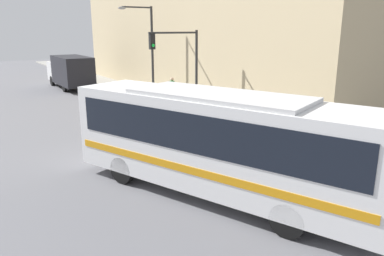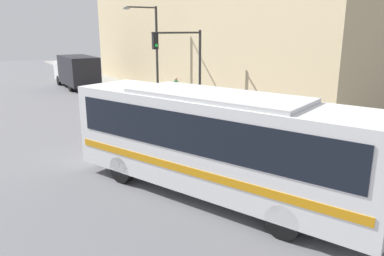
% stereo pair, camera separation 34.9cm
% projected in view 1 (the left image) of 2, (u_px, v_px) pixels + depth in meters
% --- Properties ---
extents(ground_plane, '(120.00, 120.00, 0.00)m').
position_uv_depth(ground_plane, '(226.00, 187.00, 13.03)').
color(ground_plane, slate).
extents(sidewalk, '(2.42, 70.00, 0.13)m').
position_uv_depth(sidewalk, '(135.00, 91.00, 32.20)').
color(sidewalk, gray).
rests_on(sidewalk, ground_plane).
extents(building_facade, '(6.00, 32.54, 11.24)m').
position_uv_depth(building_facade, '(193.00, 25.00, 30.78)').
color(building_facade, tan).
rests_on(building_facade, ground_plane).
extents(city_bus, '(6.03, 10.64, 3.42)m').
position_uv_depth(city_bus, '(217.00, 138.00, 11.87)').
color(city_bus, white).
rests_on(city_bus, ground_plane).
extents(delivery_truck, '(2.42, 7.48, 2.91)m').
position_uv_depth(delivery_truck, '(70.00, 71.00, 33.91)').
color(delivery_truck, black).
rests_on(delivery_truck, ground_plane).
extents(fire_hydrant, '(0.24, 0.33, 0.81)m').
position_uv_depth(fire_hydrant, '(286.00, 136.00, 17.25)').
color(fire_hydrant, '#999999').
rests_on(fire_hydrant, sidewalk).
extents(traffic_light_pole, '(3.28, 0.35, 5.10)m').
position_uv_depth(traffic_light_pole, '(180.00, 58.00, 22.11)').
color(traffic_light_pole, '#2D2D2D').
rests_on(traffic_light_pole, sidewalk).
extents(parking_meter, '(0.14, 0.14, 1.35)m').
position_uv_depth(parking_meter, '(198.00, 100.00, 23.01)').
color(parking_meter, '#2D2D2D').
rests_on(parking_meter, sidewalk).
extents(street_lamp, '(2.62, 0.28, 6.72)m').
position_uv_depth(street_lamp, '(148.00, 45.00, 27.32)').
color(street_lamp, '#2D2D2D').
rests_on(street_lamp, sidewalk).
extents(pedestrian_near_corner, '(0.34, 0.34, 1.87)m').
position_uv_depth(pedestrian_near_corner, '(172.00, 90.00, 26.32)').
color(pedestrian_near_corner, '#47382D').
rests_on(pedestrian_near_corner, sidewalk).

